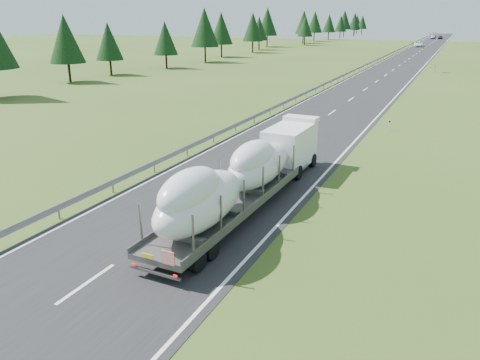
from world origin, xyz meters
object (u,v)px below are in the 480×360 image
at_px(distant_van, 419,44).
at_px(distant_car_blue, 433,37).
at_px(boat_truck, 246,172).
at_px(distant_car_dark, 440,37).
at_px(highway_sign, 436,62).

distance_m(distant_van, distant_car_blue, 63.18).
height_order(boat_truck, distant_car_dark, boat_truck).
bearing_deg(distant_car_dark, distant_car_blue, -172.35).
relative_size(distant_van, distant_car_dark, 1.31).
relative_size(distant_van, distant_car_blue, 1.22).
xyz_separation_m(boat_truck, distant_car_blue, (-4.17, 211.88, -1.15)).
xyz_separation_m(boat_truck, distant_car_dark, (-1.25, 212.21, -1.18)).
bearing_deg(highway_sign, distant_van, 97.00).
bearing_deg(distant_van, distant_car_dark, 83.88).
distance_m(highway_sign, boat_truck, 71.09).
bearing_deg(boat_truck, highway_sign, 86.11).
bearing_deg(distant_car_dark, boat_truck, -88.47).
height_order(distant_van, distant_car_blue, distant_van).
bearing_deg(distant_car_dark, distant_van, -91.94).
bearing_deg(boat_truck, distant_car_blue, 91.13).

